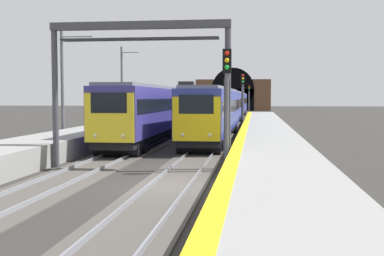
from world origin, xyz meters
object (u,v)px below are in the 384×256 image
object	(u,v)px
catenary_mast_far	(122,87)
railway_signal_far	(249,97)
catenary_mast_near	(63,85)
train_main_approaching	(229,106)
railway_signal_mid	(243,96)
overhead_signal_gantry	(139,58)
train_adjacent_platform	(186,106)
railway_signal_near	(227,98)

from	to	relation	value
catenary_mast_far	railway_signal_far	bearing A→B (deg)	-14.68
catenary_mast_near	catenary_mast_far	distance (m)	15.85
train_main_approaching	railway_signal_mid	size ratio (longest dim) A/B	11.47
railway_signal_far	overhead_signal_gantry	bearing A→B (deg)	-3.13
catenary_mast_near	catenary_mast_far	bearing A→B (deg)	0.06
train_adjacent_platform	catenary_mast_far	bearing A→B (deg)	-53.67
train_main_approaching	catenary_mast_far	bearing A→B (deg)	-48.29
railway_signal_near	overhead_signal_gantry	xyz separation A→B (m)	(0.73, 4.06, 1.85)
train_adjacent_platform	overhead_signal_gantry	world-z (taller)	overhead_signal_gantry
railway_signal_mid	overhead_signal_gantry	distance (m)	26.66
railway_signal_mid	railway_signal_far	xyz separation A→B (m)	(47.93, 0.00, 0.00)
railway_signal_near	railway_signal_far	bearing A→B (deg)	-180.00
railway_signal_far	catenary_mast_far	world-z (taller)	catenary_mast_far
train_main_approaching	catenary_mast_near	world-z (taller)	catenary_mast_near
train_main_approaching	train_adjacent_platform	xyz separation A→B (m)	(-4.63, 4.47, 0.08)
railway_signal_mid	train_main_approaching	bearing A→B (deg)	-169.71
railway_signal_near	railway_signal_far	size ratio (longest dim) A/B	0.96
railway_signal_mid	catenary_mast_near	bearing A→B (deg)	-39.52
overhead_signal_gantry	catenary_mast_far	xyz separation A→B (m)	(27.25, 8.24, -0.80)
railway_signal_near	overhead_signal_gantry	world-z (taller)	overhead_signal_gantry
railway_signal_near	railway_signal_mid	world-z (taller)	railway_signal_mid
train_main_approaching	railway_signal_mid	world-z (taller)	railway_signal_mid
train_main_approaching	railway_signal_far	bearing A→B (deg)	177.96
train_main_approaching	catenary_mast_far	distance (m)	14.03
railway_signal_mid	railway_signal_far	size ratio (longest dim) A/B	1.00
overhead_signal_gantry	catenary_mast_near	xyz separation A→B (m)	(11.40, 8.22, -0.92)
catenary_mast_far	overhead_signal_gantry	bearing A→B (deg)	-163.17
train_adjacent_platform	overhead_signal_gantry	distance (m)	31.92
railway_signal_near	railway_signal_far	xyz separation A→B (m)	(74.95, 0.00, 0.11)
railway_signal_far	overhead_signal_gantry	world-z (taller)	overhead_signal_gantry
railway_signal_near	railway_signal_far	distance (m)	74.95
overhead_signal_gantry	catenary_mast_far	bearing A→B (deg)	16.83
train_main_approaching	railway_signal_near	distance (m)	37.14
train_main_approaching	overhead_signal_gantry	distance (m)	36.53
catenary_mast_near	railway_signal_near	bearing A→B (deg)	-134.64
railway_signal_mid	railway_signal_far	bearing A→B (deg)	-180.00
train_main_approaching	overhead_signal_gantry	xyz separation A→B (m)	(-36.35, 2.23, 2.86)
catenary_mast_far	train_adjacent_platform	bearing A→B (deg)	-53.33
train_main_approaching	overhead_signal_gantry	world-z (taller)	overhead_signal_gantry
railway_signal_near	catenary_mast_far	size ratio (longest dim) A/B	0.64
train_adjacent_platform	railway_signal_far	world-z (taller)	railway_signal_far
overhead_signal_gantry	catenary_mast_far	distance (m)	28.48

